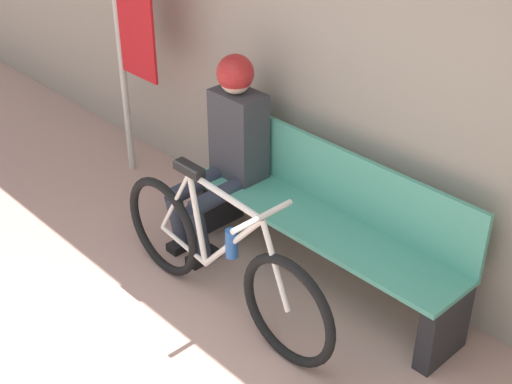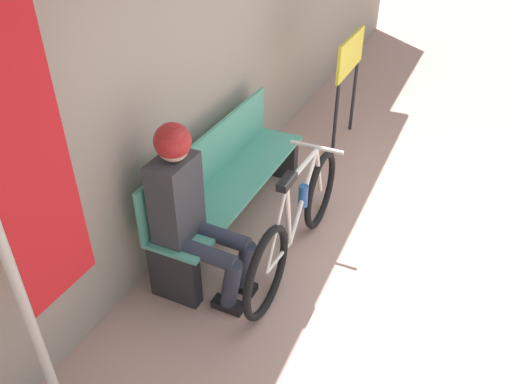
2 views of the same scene
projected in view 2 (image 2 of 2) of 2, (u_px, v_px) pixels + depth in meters
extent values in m
plane|color=tan|center=(498.00, 279.00, 3.62)|extent=(24.00, 24.00, 0.00)
cube|color=#9E9384|center=(196.00, 16.00, 3.59)|extent=(12.00, 0.12, 3.20)
cube|color=#51A88E|center=(235.00, 183.00, 3.92)|extent=(1.89, 0.42, 0.03)
cube|color=#51A88E|center=(212.00, 154.00, 3.87)|extent=(1.89, 0.03, 0.40)
cube|color=#232326|center=(175.00, 275.00, 3.36)|extent=(0.10, 0.36, 0.41)
cube|color=#232326|center=(278.00, 156.00, 4.71)|extent=(0.10, 0.36, 0.41)
torus|color=black|center=(267.00, 272.00, 3.21)|extent=(0.64, 0.05, 0.64)
torus|color=black|center=(320.00, 190.00, 4.02)|extent=(0.64, 0.05, 0.64)
cylinder|color=silver|center=(303.00, 166.00, 3.39)|extent=(0.58, 0.03, 0.07)
cylinder|color=silver|center=(303.00, 196.00, 3.58)|extent=(0.49, 0.03, 0.55)
cylinder|color=silver|center=(288.00, 216.00, 3.36)|extent=(0.14, 0.03, 0.56)
cylinder|color=silver|center=(279.00, 257.00, 3.38)|extent=(0.41, 0.03, 0.08)
cylinder|color=silver|center=(277.00, 229.00, 3.19)|extent=(0.32, 0.02, 0.51)
cylinder|color=silver|center=(319.00, 171.00, 3.81)|extent=(0.22, 0.03, 0.48)
cube|color=black|center=(287.00, 182.00, 3.15)|extent=(0.20, 0.07, 0.05)
cylinder|color=silver|center=(317.00, 147.00, 3.60)|extent=(0.03, 0.40, 0.03)
cylinder|color=#235199|center=(303.00, 196.00, 3.58)|extent=(0.07, 0.07, 0.17)
cylinder|color=#2D3342|center=(205.00, 254.00, 3.21)|extent=(0.11, 0.43, 0.13)
cylinder|color=#2D3342|center=(231.00, 284.00, 3.25)|extent=(0.11, 0.17, 0.38)
cube|color=black|center=(228.00, 305.00, 3.38)|extent=(0.10, 0.22, 0.06)
cylinder|color=#2D3342|center=(220.00, 236.00, 3.36)|extent=(0.11, 0.43, 0.13)
cylinder|color=#2D3342|center=(245.00, 265.00, 3.40)|extent=(0.11, 0.17, 0.38)
cube|color=black|center=(241.00, 286.00, 3.53)|extent=(0.10, 0.22, 0.06)
cube|color=#38383D|center=(176.00, 198.00, 3.21)|extent=(0.34, 0.22, 0.57)
sphere|color=beige|center=(173.00, 146.00, 2.99)|extent=(0.20, 0.20, 0.20)
sphere|color=#B22323|center=(172.00, 141.00, 2.97)|extent=(0.23, 0.23, 0.23)
cylinder|color=#B7B2A8|center=(7.00, 259.00, 2.01)|extent=(0.05, 0.05, 2.40)
cube|color=red|center=(24.00, 144.00, 1.95)|extent=(0.40, 0.02, 1.57)
cylinder|color=#232326|center=(335.00, 120.00, 4.94)|extent=(0.04, 0.04, 0.78)
cylinder|color=#232326|center=(353.00, 97.00, 5.42)|extent=(0.04, 0.04, 0.78)
cube|color=yellow|center=(351.00, 54.00, 4.86)|extent=(0.81, 0.03, 0.36)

